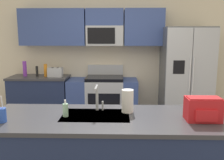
% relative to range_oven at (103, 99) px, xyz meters
% --- Properties ---
extents(kitchen_wall_unit, '(5.20, 0.43, 2.60)m').
position_rel_range_oven_xyz_m(kitchen_wall_unit, '(0.09, 0.28, 1.03)').
color(kitchen_wall_unit, beige).
rests_on(kitchen_wall_unit, ground).
extents(back_counter, '(1.15, 0.63, 0.90)m').
position_rel_range_oven_xyz_m(back_counter, '(-1.26, -0.00, 0.01)').
color(back_counter, '#1E2A4D').
rests_on(back_counter, ground).
extents(range_oven, '(1.36, 0.61, 1.10)m').
position_rel_range_oven_xyz_m(range_oven, '(0.00, 0.00, 0.00)').
color(range_oven, '#B7BABF').
rests_on(range_oven, ground).
extents(refrigerator, '(0.90, 0.76, 1.85)m').
position_rel_range_oven_xyz_m(refrigerator, '(1.59, -0.07, 0.48)').
color(refrigerator, '#4C4F54').
rests_on(refrigerator, ground).
extents(island_counter, '(2.36, 0.88, 0.90)m').
position_rel_range_oven_xyz_m(island_counter, '(0.18, -2.43, 0.01)').
color(island_counter, '#1E2A4D').
rests_on(island_counter, ground).
extents(toaster, '(0.28, 0.16, 0.18)m').
position_rel_range_oven_xyz_m(toaster, '(-0.92, -0.05, 0.55)').
color(toaster, '#B7BABF').
rests_on(toaster, back_counter).
extents(pepper_mill, '(0.05, 0.05, 0.20)m').
position_rel_range_oven_xyz_m(pepper_mill, '(-1.30, -0.00, 0.56)').
color(pepper_mill, black).
rests_on(pepper_mill, back_counter).
extents(bottle_orange, '(0.06, 0.06, 0.25)m').
position_rel_range_oven_xyz_m(bottle_orange, '(-1.12, -0.03, 0.58)').
color(bottle_orange, orange).
rests_on(bottle_orange, back_counter).
extents(bottle_purple, '(0.08, 0.08, 0.30)m').
position_rel_range_oven_xyz_m(bottle_purple, '(-1.55, 0.01, 0.61)').
color(bottle_purple, purple).
rests_on(bottle_purple, back_counter).
extents(sink_faucet, '(0.09, 0.21, 0.28)m').
position_rel_range_oven_xyz_m(sink_faucet, '(0.09, -2.24, 0.62)').
color(sink_faucet, '#B7BABF').
rests_on(sink_faucet, island_counter).
extents(drink_cup_blue, '(0.08, 0.08, 0.25)m').
position_rel_range_oven_xyz_m(drink_cup_blue, '(-0.77, -2.61, 0.53)').
color(drink_cup_blue, blue).
rests_on(drink_cup_blue, island_counter).
extents(soap_dispenser, '(0.06, 0.06, 0.17)m').
position_rel_range_oven_xyz_m(soap_dispenser, '(-0.21, -2.43, 0.53)').
color(soap_dispenser, '#A5D8B2').
rests_on(soap_dispenser, island_counter).
extents(paper_towel_roll, '(0.12, 0.12, 0.24)m').
position_rel_range_oven_xyz_m(paper_towel_roll, '(0.41, -2.27, 0.58)').
color(paper_towel_roll, white).
rests_on(paper_towel_roll, island_counter).
extents(backpack, '(0.32, 0.22, 0.23)m').
position_rel_range_oven_xyz_m(backpack, '(1.12, -2.51, 0.57)').
color(backpack, red).
rests_on(backpack, island_counter).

